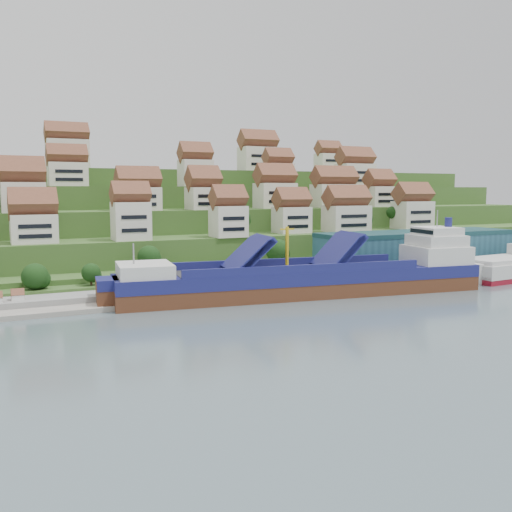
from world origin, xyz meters
TOP-DOWN VIEW (x-y plane):
  - ground at (0.00, 0.00)m, footprint 300.00×300.00m
  - quay at (20.00, 15.00)m, footprint 180.00×14.00m
  - hillside at (0.00, 103.55)m, footprint 260.00×128.00m
  - hillside_village at (2.20, 59.37)m, footprint 155.42×62.93m
  - hillside_trees at (-12.85, 39.21)m, footprint 138.07×62.69m
  - warehouse at (52.00, 17.00)m, footprint 60.00×15.00m
  - flagpole at (18.11, 10.00)m, footprint 1.28×0.16m
  - cargo_ship at (8.18, 0.69)m, footprint 85.89×23.89m

SIDE VIEW (x-z plane):
  - ground at x=0.00m, z-range 0.00..0.00m
  - quay at x=20.00m, z-range 0.00..2.20m
  - cargo_ship at x=8.18m, z-range -5.92..13.00m
  - flagpole at x=18.11m, z-range 2.88..10.88m
  - warehouse at x=52.00m, z-range 2.20..12.20m
  - hillside at x=0.00m, z-range -4.84..26.16m
  - hillside_trees at x=-12.85m, z-range -1.30..29.13m
  - hillside_village at x=2.20m, z-range 9.36..38.57m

